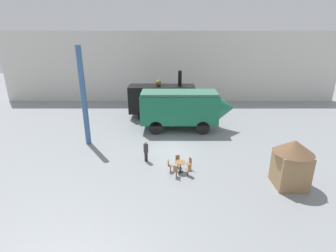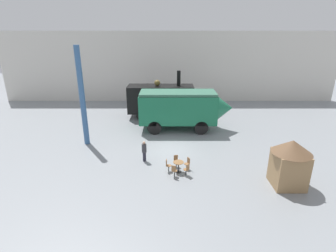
# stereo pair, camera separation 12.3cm
# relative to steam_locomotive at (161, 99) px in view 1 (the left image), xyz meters

# --- Properties ---
(ground_plane) EXTENTS (80.00, 80.00, 0.00)m
(ground_plane) POSITION_rel_steam_locomotive_xyz_m (1.01, -8.41, -2.06)
(ground_plane) COLOR gray
(backdrop_wall) EXTENTS (44.00, 0.15, 9.00)m
(backdrop_wall) POSITION_rel_steam_locomotive_xyz_m (1.01, 7.07, 2.44)
(backdrop_wall) COLOR silver
(backdrop_wall) RESTS_ON ground_plane
(steam_locomotive) EXTENTS (7.01, 2.44, 5.06)m
(steam_locomotive) POSITION_rel_steam_locomotive_xyz_m (0.00, 0.00, 0.00)
(steam_locomotive) COLOR black
(steam_locomotive) RESTS_ON ground_plane
(streamlined_locomotive) EXTENTS (8.72, 2.89, 3.71)m
(streamlined_locomotive) POSITION_rel_steam_locomotive_xyz_m (2.34, -3.93, 0.16)
(streamlined_locomotive) COLOR #196B47
(streamlined_locomotive) RESTS_ON ground_plane
(cafe_table_near) EXTENTS (0.71, 0.71, 0.75)m
(cafe_table_near) POSITION_rel_steam_locomotive_xyz_m (1.49, -12.09, -1.51)
(cafe_table_near) COLOR black
(cafe_table_near) RESTS_ON ground_plane
(cafe_chair_0) EXTENTS (0.38, 0.40, 0.87)m
(cafe_chair_0) POSITION_rel_steam_locomotive_xyz_m (1.18, -12.76, -1.55)
(cafe_chair_0) COLOR black
(cafe_chair_0) RESTS_ON ground_plane
(cafe_chair_1) EXTENTS (0.40, 0.40, 0.87)m
(cafe_chair_1) POSITION_rel_steam_locomotive_xyz_m (2.02, -12.59, -1.55)
(cafe_chair_1) COLOR black
(cafe_chair_1) RESTS_ON ground_plane
(cafe_chair_2) EXTENTS (0.40, 0.39, 0.87)m
(cafe_chair_2) POSITION_rel_steam_locomotive_xyz_m (2.12, -11.74, -1.55)
(cafe_chair_2) COLOR black
(cafe_chair_2) RESTS_ON ground_plane
(cafe_chair_3) EXTENTS (0.36, 0.38, 0.87)m
(cafe_chair_3) POSITION_rel_steam_locomotive_xyz_m (1.35, -11.38, -1.55)
(cafe_chair_3) COLOR black
(cafe_chair_3) RESTS_ON ground_plane
(cafe_chair_4) EXTENTS (0.37, 0.36, 0.87)m
(cafe_chair_4) POSITION_rel_steam_locomotive_xyz_m (0.76, -12.01, -1.55)
(cafe_chair_4) COLOR black
(cafe_chair_4) RESTS_ON ground_plane
(visitor_person) EXTENTS (0.34, 0.34, 1.56)m
(visitor_person) POSITION_rel_steam_locomotive_xyz_m (-0.93, -10.52, -1.22)
(visitor_person) COLOR #262633
(visitor_person) RESTS_ON ground_plane
(ticket_kiosk) EXTENTS (2.34, 2.34, 3.00)m
(ticket_kiosk) POSITION_rel_steam_locomotive_xyz_m (8.07, -13.70, -0.39)
(ticket_kiosk) COLOR #99754C
(ticket_kiosk) RESTS_ON ground_plane
(support_pillar) EXTENTS (0.44, 0.44, 8.00)m
(support_pillar) POSITION_rel_steam_locomotive_xyz_m (-6.06, -7.30, 1.94)
(support_pillar) COLOR #386093
(support_pillar) RESTS_ON ground_plane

